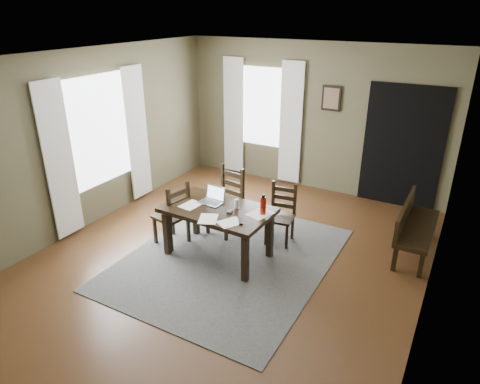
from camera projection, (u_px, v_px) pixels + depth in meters
The scene contains 25 objects.
ground at pixel (230, 259), 5.98m from camera, with size 5.00×6.00×0.01m.
room_shell at pixel (228, 133), 5.25m from camera, with size 5.02×6.02×2.71m.
rug at pixel (230, 258), 5.98m from camera, with size 2.60×3.20×0.01m.
dining_table at pixel (218, 214), 5.79m from camera, with size 1.49×0.92×0.73m.
chair_end at pixel (173, 215), 6.16m from camera, with size 0.50×0.49×0.97m.
chair_back_left at pixel (226, 202), 6.50m from camera, with size 0.51×0.51×1.02m.
chair_back_right at pixel (281, 214), 6.26m from camera, with size 0.43×0.44×0.89m.
bench at pixel (413, 224), 5.95m from camera, with size 0.43×1.35×0.76m.
laptop at pixel (213, 198), 5.92m from camera, with size 0.34×0.28×0.22m.
computer_mouse at pixel (230, 212), 5.62m from camera, with size 0.05×0.08×0.03m, color #3F3F42.
tv_remote at pixel (240, 221), 5.39m from camera, with size 0.05×0.18×0.02m, color black.
drinking_glass at pixel (237, 204), 5.73m from camera, with size 0.06×0.06×0.13m, color silver.
water_bottle at pixel (263, 205), 5.55m from camera, with size 0.10×0.10×0.28m.
paper_a at pixel (191, 205), 5.84m from camera, with size 0.23×0.30×0.00m, color white.
paper_b at pixel (230, 222), 5.37m from camera, with size 0.23×0.30×0.00m, color white.
paper_d at pixel (260, 214), 5.60m from camera, with size 0.25×0.33×0.00m, color white.
paper_e at pixel (208, 219), 5.46m from camera, with size 0.23×0.30×0.00m, color white.
window_left at pixel (99, 131), 6.66m from camera, with size 0.01×1.30×1.70m.
window_back at pixel (262, 107), 8.22m from camera, with size 1.00×0.01×1.50m.
curtain_left_near at pixel (59, 162), 6.09m from camera, with size 0.03×0.48×2.30m.
curtain_left_far at pixel (137, 134), 7.40m from camera, with size 0.03×0.48×2.30m.
curtain_back_left at pixel (234, 116), 8.57m from camera, with size 0.44×0.03×2.30m.
curtain_back_right at pixel (291, 124), 8.02m from camera, with size 0.44×0.03×2.30m.
framed_picture at pixel (331, 98), 7.49m from camera, with size 0.34×0.03×0.44m.
doorway_back at pixel (402, 147), 7.20m from camera, with size 1.30×0.03×2.10m.
Camera 1 is at (2.61, -4.39, 3.25)m, focal length 32.00 mm.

